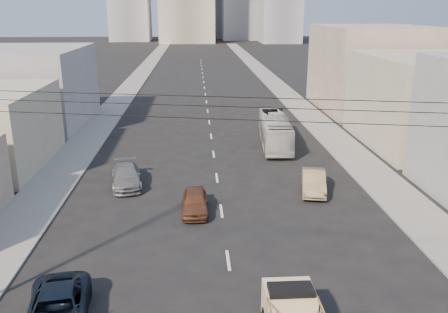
{
  "coord_description": "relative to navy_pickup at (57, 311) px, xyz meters",
  "views": [
    {
      "loc": [
        -1.48,
        -12.79,
        11.88
      ],
      "look_at": [
        0.16,
        14.05,
        3.5
      ],
      "focal_mm": 38.0,
      "sensor_mm": 36.0,
      "label": 1
    }
  ],
  "objects": [
    {
      "name": "sidewalk_left",
      "position": [
        -4.77,
        66.72,
        -0.65
      ],
      "size": [
        3.5,
        180.0,
        0.12
      ],
      "primitive_type": "cube",
      "color": "slate",
      "rests_on": "ground"
    },
    {
      "name": "sidewalk_right",
      "position": [
        18.73,
        66.72,
        -0.65
      ],
      "size": [
        3.5,
        180.0,
        0.12
      ],
      "primitive_type": "cube",
      "color": "slate",
      "rests_on": "ground"
    },
    {
      "name": "lane_dashes",
      "position": [
        6.98,
        49.72,
        -0.7
      ],
      "size": [
        0.15,
        104.0,
        0.01
      ],
      "color": "silver",
      "rests_on": "ground"
    },
    {
      "name": "navy_pickup",
      "position": [
        0.0,
        0.0,
        0.0
      ],
      "size": [
        3.1,
        5.4,
        1.42
      ],
      "primitive_type": "imported",
      "rotation": [
        0.0,
        0.0,
        0.15
      ],
      "color": "black",
      "rests_on": "ground"
    },
    {
      "name": "city_bus",
      "position": [
        12.65,
        25.2,
        0.68
      ],
      "size": [
        3.09,
        10.15,
        2.79
      ],
      "primitive_type": "imported",
      "rotation": [
        0.0,
        0.0,
        -0.08
      ],
      "color": "#B9B9B5",
      "rests_on": "ground"
    },
    {
      "name": "sedan_brown",
      "position": [
        5.36,
        10.68,
        -0.04
      ],
      "size": [
        1.59,
        3.94,
        1.34
      ],
      "primitive_type": "imported",
      "rotation": [
        0.0,
        0.0,
        -0.0
      ],
      "color": "brown",
      "rests_on": "ground"
    },
    {
      "name": "sedan_tan",
      "position": [
        13.4,
        13.59,
        0.01
      ],
      "size": [
        2.35,
        4.57,
        1.44
      ],
      "primitive_type": "imported",
      "rotation": [
        0.0,
        0.0,
        -0.2
      ],
      "color": "#977D58",
      "rests_on": "ground"
    },
    {
      "name": "sedan_grey",
      "position": [
        0.57,
        15.54,
        -0.01
      ],
      "size": [
        2.72,
        5.08,
        1.4
      ],
      "primitive_type": "imported",
      "rotation": [
        0.0,
        0.0,
        0.16
      ],
      "color": "slate",
      "rests_on": "ground"
    },
    {
      "name": "overhead_wires",
      "position": [
        6.98,
        -1.78,
        8.26
      ],
      "size": [
        23.01,
        5.02,
        0.72
      ],
      "color": "black",
      "rests_on": "ground"
    },
    {
      "name": "bldg_right_mid",
      "position": [
        26.48,
        24.72,
        3.29
      ],
      "size": [
        11.0,
        14.0,
        8.0
      ],
      "primitive_type": "cube",
      "color": "#ABA389",
      "rests_on": "ground"
    },
    {
      "name": "bldg_right_far",
      "position": [
        26.98,
        40.72,
        4.29
      ],
      "size": [
        12.0,
        16.0,
        10.0
      ],
      "primitive_type": "cube",
      "color": "gray",
      "rests_on": "ground"
    },
    {
      "name": "bldg_left_far",
      "position": [
        -12.52,
        35.72,
        3.29
      ],
      "size": [
        12.0,
        16.0,
        8.0
      ],
      "primitive_type": "cube",
      "color": "gray",
      "rests_on": "ground"
    },
    {
      "name": "midrise_east",
      "position": [
        36.98,
        161.72,
        13.29
      ],
      "size": [
        14.0,
        14.0,
        28.0
      ],
      "primitive_type": "cube",
      "color": "gray",
      "rests_on": "ground"
    }
  ]
}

